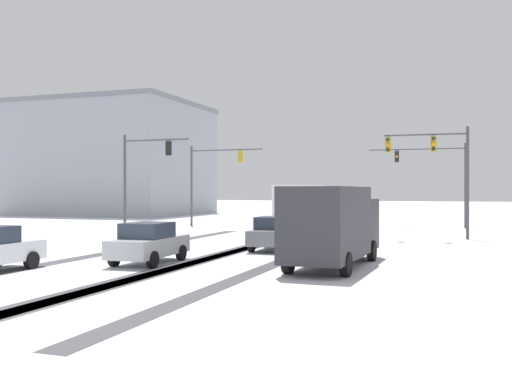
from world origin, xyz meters
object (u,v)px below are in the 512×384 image
object	(u,v)px
box_truck_delivery	(333,224)
bus_oncoming	(301,200)
traffic_signal_far_right	(437,169)
car_red_lead	(299,226)
car_grey_second	(276,233)
car_silver_third	(149,243)
office_building_far_left_block	(115,159)
traffic_signal_far_left	(211,171)
traffic_signal_near_left	(141,168)
traffic_signal_near_right	(438,161)

from	to	relation	value
box_truck_delivery	bus_oncoming	bearing A→B (deg)	107.05
traffic_signal_far_right	car_red_lead	distance (m)	16.58
car_grey_second	car_silver_third	bearing A→B (deg)	-115.86
bus_oncoming	office_building_far_left_block	world-z (taller)	office_building_far_left_block
office_building_far_left_block	traffic_signal_far_left	bearing A→B (deg)	-41.30
box_truck_delivery	office_building_far_left_block	distance (m)	52.90
box_truck_delivery	office_building_far_left_block	bearing A→B (deg)	131.66
traffic_signal_far_right	traffic_signal_near_left	world-z (taller)	same
car_grey_second	car_red_lead	bearing A→B (deg)	93.01
car_red_lead	car_grey_second	bearing A→B (deg)	-86.99
traffic_signal_far_left	car_red_lead	xyz separation A→B (m)	(10.20, -10.58, -3.62)
car_red_lead	office_building_far_left_block	size ratio (longest dim) A/B	0.21
car_grey_second	bus_oncoming	world-z (taller)	bus_oncoming
traffic_signal_near_left	car_red_lead	distance (m)	11.28
office_building_far_left_block	traffic_signal_far_right	bearing A→B (deg)	-20.47
traffic_signal_near_right	bus_oncoming	size ratio (longest dim) A/B	0.59
car_silver_third	box_truck_delivery	xyz separation A→B (m)	(7.09, 1.41, 0.82)
office_building_far_left_block	traffic_signal_near_right	bearing A→B (deg)	-34.31
box_truck_delivery	car_silver_third	bearing A→B (deg)	-168.72
traffic_signal_near_left	car_silver_third	bearing A→B (deg)	-58.41
traffic_signal_far_left	car_silver_third	xyz separation A→B (m)	(7.30, -22.64, -3.62)
traffic_signal_near_right	car_silver_third	world-z (taller)	traffic_signal_near_right
traffic_signal_far_left	car_red_lead	size ratio (longest dim) A/B	1.56
traffic_signal_far_right	traffic_signal_near_right	bearing A→B (deg)	-87.60
traffic_signal_near_right	car_red_lead	distance (m)	8.79
traffic_signal_far_left	car_silver_third	distance (m)	24.07
traffic_signal_near_right	office_building_far_left_block	bearing A→B (deg)	145.69
car_red_lead	bus_oncoming	world-z (taller)	bus_oncoming
traffic_signal_far_right	box_truck_delivery	xyz separation A→B (m)	(-2.84, -25.21, -2.87)
traffic_signal_near_right	bus_oncoming	distance (m)	22.33
car_grey_second	traffic_signal_near_right	bearing A→B (deg)	47.87
office_building_far_left_block	bus_oncoming	bearing A→B (deg)	-17.74
traffic_signal_far_left	box_truck_delivery	distance (m)	25.80
traffic_signal_near_left	car_silver_third	distance (m)	15.30
traffic_signal_far_right	traffic_signal_near_left	distance (m)	22.55
car_silver_third	bus_oncoming	bearing A→B (deg)	94.35
traffic_signal_near_left	box_truck_delivery	distance (m)	18.87
bus_oncoming	traffic_signal_near_right	bearing A→B (deg)	-54.40
bus_oncoming	car_silver_third	bearing A→B (deg)	-85.65
box_truck_delivery	car_red_lead	bearing A→B (deg)	111.47
car_silver_third	box_truck_delivery	world-z (taller)	box_truck_delivery
traffic_signal_near_left	car_red_lead	size ratio (longest dim) A/B	1.56
car_grey_second	car_silver_third	size ratio (longest dim) A/B	0.99
traffic_signal_far_left	car_silver_third	size ratio (longest dim) A/B	1.56
traffic_signal_far_left	car_silver_third	bearing A→B (deg)	-72.12
traffic_signal_far_left	car_grey_second	bearing A→B (deg)	-56.87
traffic_signal_far_right	office_building_far_left_block	bearing A→B (deg)	159.53
traffic_signal_far_right	bus_oncoming	xyz separation A→B (m)	(-12.41, 5.99, -2.51)
car_grey_second	traffic_signal_far_left	bearing A→B (deg)	123.13
traffic_signal_far_right	bus_oncoming	size ratio (longest dim) A/B	0.66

